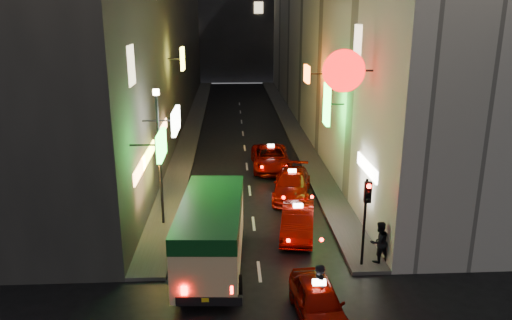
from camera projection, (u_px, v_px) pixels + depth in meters
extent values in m
cube|color=#3C3A37|center=(143.00, 19.00, 40.55)|extent=(6.00, 52.00, 18.00)
cube|color=#32FF38|center=(161.00, 145.00, 19.70)|extent=(0.18, 1.78, 1.05)
cube|color=white|center=(176.00, 121.00, 22.60)|extent=(0.18, 2.32, 1.02)
cube|color=#FFF53F|center=(182.00, 59.00, 32.16)|extent=(0.18, 1.22, 1.46)
cube|color=#FFA659|center=(139.00, 170.00, 21.50)|extent=(0.10, 2.73, 0.55)
cube|color=#FFF53F|center=(148.00, 154.00, 23.92)|extent=(0.10, 3.57, 0.55)
cube|color=#FFA659|center=(163.00, 127.00, 29.50)|extent=(0.10, 2.69, 0.55)
cube|color=#FFE5B2|center=(131.00, 65.00, 20.09)|extent=(0.06, 1.30, 1.60)
cube|color=beige|center=(337.00, 18.00, 41.36)|extent=(6.00, 52.00, 18.00)
cylinder|color=#F20A0A|center=(344.00, 71.00, 20.85)|extent=(1.78, 0.18, 1.78)
cube|color=#32FF38|center=(327.00, 104.00, 26.23)|extent=(0.18, 1.15, 2.18)
cube|color=#FB560C|center=(307.00, 74.00, 31.61)|extent=(0.18, 1.53, 1.06)
cube|color=white|center=(367.00, 167.00, 21.95)|extent=(0.10, 3.10, 0.55)
cube|color=#FFE5B2|center=(358.00, 42.00, 23.26)|extent=(0.06, 1.30, 1.60)
cube|color=#343339|center=(236.00, 0.00, 70.99)|extent=(30.00, 10.00, 22.00)
cube|color=#4E4B48|center=(193.00, 125.00, 43.30)|extent=(1.50, 52.00, 0.15)
cube|color=#4E4B48|center=(290.00, 124.00, 43.73)|extent=(1.50, 52.00, 0.15)
cube|color=beige|center=(211.00, 232.00, 18.93)|extent=(2.57, 6.45, 2.32)
cube|color=#0D451A|center=(211.00, 210.00, 18.67)|extent=(2.60, 6.47, 0.58)
cube|color=black|center=(212.00, 223.00, 19.16)|extent=(2.46, 3.92, 0.53)
cube|color=black|center=(209.00, 300.00, 16.23)|extent=(2.18, 0.30, 0.32)
cube|color=#FF0A05|center=(184.00, 291.00, 16.01)|extent=(0.19, 0.06, 0.30)
cube|color=#FF0A05|center=(233.00, 290.00, 16.09)|extent=(0.19, 0.06, 0.30)
cylinder|color=black|center=(190.00, 237.00, 21.15)|extent=(0.23, 0.80, 0.80)
cylinder|color=black|center=(239.00, 286.00, 17.37)|extent=(0.23, 0.80, 0.80)
imported|color=#7F0700|center=(318.00, 299.00, 16.00)|extent=(2.20, 4.71, 1.46)
cube|color=white|center=(319.00, 276.00, 15.77)|extent=(0.43, 0.21, 0.16)
imported|color=#7F0700|center=(298.00, 219.00, 22.08)|extent=(2.72, 5.05, 1.53)
cube|color=white|center=(298.00, 201.00, 21.83)|extent=(0.44, 0.25, 0.16)
sphere|color=#FF0A05|center=(288.00, 241.00, 19.95)|extent=(0.16, 0.16, 0.16)
sphere|color=#FF0A05|center=(322.00, 240.00, 20.02)|extent=(0.16, 0.16, 0.16)
imported|color=#7F0700|center=(292.00, 182.00, 26.68)|extent=(2.88, 5.28, 1.59)
cube|color=white|center=(292.00, 167.00, 26.42)|extent=(0.44, 0.25, 0.16)
sphere|color=#FF0A05|center=(283.00, 197.00, 24.46)|extent=(0.16, 0.16, 0.16)
sphere|color=#FF0A05|center=(312.00, 197.00, 24.53)|extent=(0.16, 0.16, 0.16)
imported|color=#7F0700|center=(271.00, 156.00, 31.44)|extent=(2.11, 5.14, 1.63)
cube|color=white|center=(271.00, 142.00, 31.18)|extent=(0.42, 0.18, 0.16)
sphere|color=#FF0A05|center=(262.00, 167.00, 29.16)|extent=(0.16, 0.16, 0.16)
sphere|color=#FF0A05|center=(286.00, 167.00, 29.24)|extent=(0.16, 0.16, 0.16)
imported|color=black|center=(320.00, 287.00, 16.10)|extent=(0.56, 0.76, 2.10)
imported|color=black|center=(379.00, 239.00, 19.36)|extent=(0.82, 0.67, 1.89)
cylinder|color=black|center=(364.00, 223.00, 18.90)|extent=(0.10, 0.10, 3.50)
cube|color=black|center=(368.00, 192.00, 18.36)|extent=(0.26, 0.18, 0.80)
sphere|color=#FF0A05|center=(369.00, 186.00, 18.17)|extent=(0.18, 0.18, 0.18)
sphere|color=black|center=(369.00, 193.00, 18.25)|extent=(0.17, 0.17, 0.17)
sphere|color=black|center=(368.00, 200.00, 18.33)|extent=(0.17, 0.17, 0.17)
cylinder|color=black|center=(160.00, 161.00, 22.34)|extent=(0.12, 0.12, 6.00)
cylinder|color=#FFE5BF|center=(156.00, 92.00, 21.44)|extent=(0.28, 0.28, 0.25)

